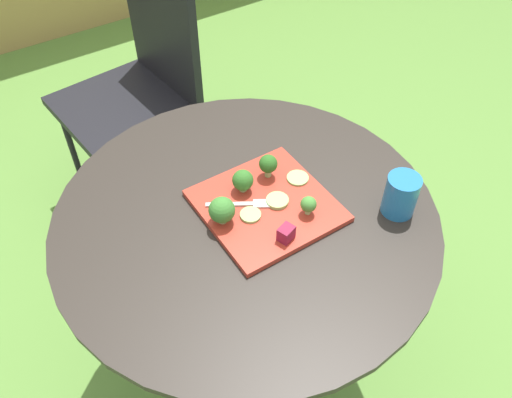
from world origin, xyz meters
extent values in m
plane|color=#568438|center=(0.00, 0.00, 0.00)|extent=(12.00, 12.00, 0.00)
cylinder|color=#28231E|center=(0.00, 0.00, 0.69)|extent=(0.89, 0.89, 0.02)
cylinder|color=#28231E|center=(0.00, 0.00, 0.36)|extent=(0.06, 0.06, 0.64)
cylinder|color=#28231E|center=(0.00, 0.00, 0.02)|extent=(0.44, 0.44, 0.04)
cube|color=black|center=(0.03, 0.89, 0.43)|extent=(0.48, 0.48, 0.03)
cube|color=black|center=(0.23, 0.91, 0.68)|extent=(0.07, 0.42, 0.45)
cylinder|color=black|center=(-0.17, 1.05, 0.22)|extent=(0.02, 0.02, 0.43)
cylinder|color=black|center=(-0.13, 0.70, 0.22)|extent=(0.02, 0.02, 0.43)
cylinder|color=black|center=(0.19, 1.09, 0.22)|extent=(0.02, 0.02, 0.43)
cylinder|color=black|center=(0.23, 0.73, 0.22)|extent=(0.02, 0.02, 0.43)
cube|color=#AD3323|center=(0.05, -0.01, 0.71)|extent=(0.29, 0.29, 0.01)
cylinder|color=#236BA8|center=(0.30, -0.18, 0.75)|extent=(0.08, 0.08, 0.10)
cylinder|color=#1E5B8F|center=(0.30, -0.18, 0.74)|extent=(0.07, 0.07, 0.07)
cube|color=silver|center=(-0.02, 0.03, 0.72)|extent=(0.10, 0.07, 0.00)
cube|color=silver|center=(0.04, -0.01, 0.72)|extent=(0.05, 0.04, 0.00)
cylinder|color=#99B770|center=(0.03, 0.06, 0.72)|extent=(0.02, 0.02, 0.01)
sphere|color=#2D6623|center=(0.03, 0.06, 0.75)|extent=(0.05, 0.05, 0.05)
cylinder|color=#99B770|center=(0.11, -0.08, 0.72)|extent=(0.01, 0.01, 0.01)
sphere|color=#427F33|center=(0.11, -0.08, 0.74)|extent=(0.04, 0.04, 0.04)
cylinder|color=#99B770|center=(-0.06, 0.00, 0.72)|extent=(0.02, 0.02, 0.01)
sphere|color=#38752D|center=(-0.06, 0.00, 0.75)|extent=(0.06, 0.06, 0.06)
cylinder|color=#99B770|center=(0.11, 0.07, 0.72)|extent=(0.02, 0.02, 0.02)
sphere|color=#285B1E|center=(0.11, 0.07, 0.75)|extent=(0.04, 0.04, 0.04)
cylinder|color=#8EB766|center=(0.00, -0.02, 0.72)|extent=(0.05, 0.05, 0.01)
cylinder|color=#8EB766|center=(0.16, 0.02, 0.72)|extent=(0.05, 0.05, 0.01)
cylinder|color=#8EB766|center=(0.08, -0.02, 0.72)|extent=(0.05, 0.05, 0.01)
cube|color=maroon|center=(0.03, -0.12, 0.73)|extent=(0.04, 0.04, 0.03)
camera|label=1|loc=(-0.42, -0.70, 1.62)|focal=37.34mm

